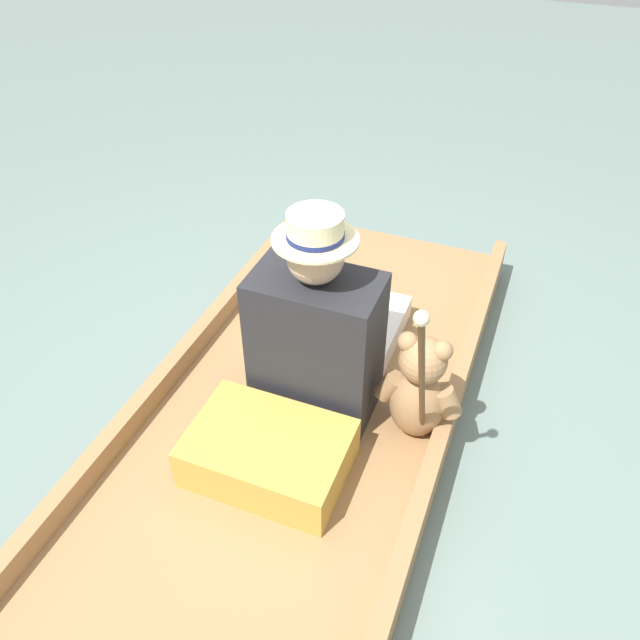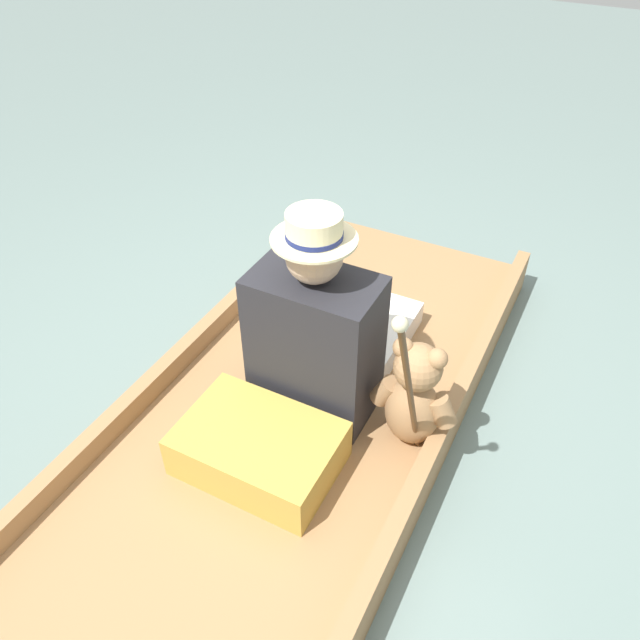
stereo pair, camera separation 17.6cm
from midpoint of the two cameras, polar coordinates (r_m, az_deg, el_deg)
ground_plane at (r=2.59m, az=0.20°, el=-9.53°), size 16.00×16.00×0.00m
punt_boat at (r=2.54m, az=0.20°, el=-8.51°), size 1.17×2.73×0.22m
seat_cushion at (r=2.25m, az=-3.35°, el=-11.72°), size 0.55×0.38×0.17m
seated_person at (r=2.37m, az=2.63°, el=-1.22°), size 0.46×0.81×0.85m
teddy_bear at (r=2.26m, az=10.85°, el=-6.96°), size 0.33×0.19×0.47m
wine_glass at (r=2.85m, az=-2.83°, el=2.40°), size 0.07×0.07×0.20m
walking_cane at (r=1.90m, az=10.76°, el=-5.91°), size 0.04×0.39×0.87m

